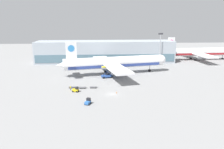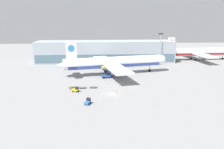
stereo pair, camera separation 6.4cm
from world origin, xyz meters
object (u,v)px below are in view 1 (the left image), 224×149
traffic_cone_near (117,92)px  baggage_dolly_third (93,87)px  airplane_distant (198,52)px  baggage_tug_foreground (88,102)px  light_mast (160,46)px  baggage_dolly_lead (72,87)px  scissor_lift_loader (107,73)px  baggage_tug_mid (76,90)px  ground_crew_near (70,88)px  airplane_main (113,63)px  baggage_dolly_second (83,87)px

traffic_cone_near → baggage_dolly_third: bearing=140.0°
airplane_distant → baggage_tug_foreground: (-74.01, -81.02, -4.61)m
light_mast → baggage_dolly_third: size_ratio=5.23×
baggage_tug_foreground → baggage_dolly_lead: size_ratio=0.74×
scissor_lift_loader → baggage_tug_mid: scissor_lift_loader is taller
light_mast → ground_crew_near: size_ratio=11.27×
airplane_distant → traffic_cone_near: (-63.69, -70.48, -5.13)m
airplane_distant → traffic_cone_near: airplane_distant is taller
baggage_tug_foreground → ground_crew_near: 17.37m
light_mast → baggage_dolly_lead: size_ratio=5.23×
airplane_main → baggage_dolly_lead: bearing=-140.8°
light_mast → baggage_dolly_second: (-45.64, -49.08, -11.19)m
baggage_tug_mid → traffic_cone_near: baggage_tug_mid is taller
baggage_dolly_second → baggage_tug_mid: bearing=-112.2°
light_mast → ground_crew_near: bearing=-134.4°
baggage_dolly_third → ground_crew_near: 9.22m
airplane_main → baggage_tug_foreground: airplane_main is taller
scissor_lift_loader → ground_crew_near: scissor_lift_loader is taller
baggage_dolly_lead → baggage_dolly_second: 4.30m
light_mast → baggage_tug_foreground: (-42.75, -66.93, -10.70)m
baggage_dolly_second → ground_crew_near: (-4.58, -2.17, 0.63)m
baggage_dolly_lead → traffic_cone_near: size_ratio=5.26×
airplane_distant → baggage_dolly_lead: 102.51m
light_mast → baggage_dolly_lead: light_mast is taller
baggage_dolly_third → traffic_cone_near: traffic_cone_near is taller
scissor_lift_loader → baggage_tug_mid: size_ratio=2.07×
scissor_lift_loader → baggage_tug_foreground: bearing=-115.0°
baggage_tug_mid → ground_crew_near: baggage_tug_mid is taller
baggage_dolly_lead → ground_crew_near: ground_crew_near is taller
airplane_main → baggage_dolly_third: bearing=-125.0°
airplane_distant → baggage_dolly_lead: size_ratio=14.55×
baggage_dolly_second → baggage_dolly_third: same height
baggage_tug_foreground → baggage_dolly_second: (-2.89, 17.85, -0.49)m
baggage_dolly_third → ground_crew_near: bearing=-160.9°
baggage_tug_mid → baggage_tug_foreground: bearing=-49.6°
airplane_main → baggage_tug_foreground: 43.81m
airplane_main → baggage_dolly_lead: 30.39m
baggage_tug_foreground → traffic_cone_near: 14.76m
airplane_main → baggage_dolly_second: bearing=-133.1°
baggage_dolly_third → traffic_cone_near: (8.88, -7.45, -0.04)m
light_mast → scissor_lift_loader: bearing=-137.3°
light_mast → baggage_dolly_third: (-41.31, -48.94, -11.19)m
scissor_lift_loader → baggage_dolly_second: (-10.66, -16.76, -1.70)m
ground_crew_near → traffic_cone_near: bearing=-128.1°
baggage_dolly_lead → baggage_dolly_third: bearing=0.7°
airplane_main → scissor_lift_loader: bearing=-128.7°
baggage_dolly_third → ground_crew_near: size_ratio=2.15×
baggage_tug_foreground → baggage_dolly_second: 18.09m
baggage_tug_foreground → baggage_dolly_third: size_ratio=0.74×
scissor_lift_loader → baggage_dolly_lead: (-14.90, -16.04, -1.70)m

